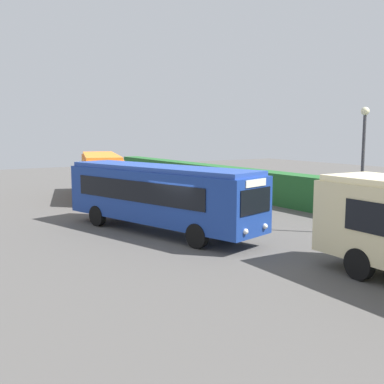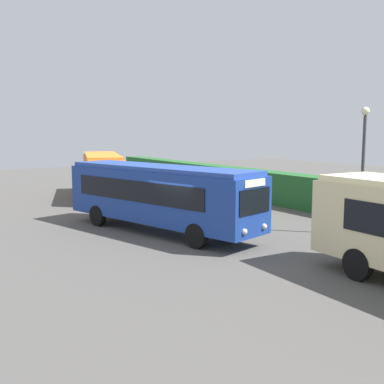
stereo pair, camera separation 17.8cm
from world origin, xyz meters
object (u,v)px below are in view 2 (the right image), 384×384
object	(u,v)px
bus_blue	(159,194)
person_center	(216,209)
bus_orange	(102,172)
person_left	(183,201)
traffic_cone	(199,191)
lamppost	(363,156)

from	to	relation	value
bus_blue	person_center	size ratio (longest dim) A/B	5.76
bus_blue	person_center	distance (m)	2.75
bus_orange	person_left	size ratio (longest dim) A/B	5.37
traffic_cone	person_center	bearing A→B (deg)	-28.76
person_center	bus_orange	bearing A→B (deg)	39.89
bus_orange	traffic_cone	distance (m)	6.88
bus_blue	person_left	xyz separation A→B (m)	(-2.33, 2.61, -0.85)
bus_orange	bus_blue	world-z (taller)	bus_blue
bus_blue	lamppost	bearing A→B (deg)	39.59
bus_orange	lamppost	world-z (taller)	lamppost
bus_orange	person_left	world-z (taller)	bus_orange
person_left	traffic_cone	distance (m)	8.86
bus_blue	person_center	world-z (taller)	bus_blue
person_center	bus_blue	bearing A→B (deg)	105.29
bus_orange	person_left	bearing A→B (deg)	-158.05
bus_orange	person_center	bearing A→B (deg)	-159.79
person_left	lamppost	distance (m)	9.22
person_center	lamppost	bearing A→B (deg)	-92.48
person_left	bus_orange	bearing A→B (deg)	0.47
person_left	traffic_cone	xyz separation A→B (m)	(-6.95, 5.47, -0.61)
lamppost	person_center	bearing A→B (deg)	-130.25
bus_blue	person_left	bearing A→B (deg)	116.50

